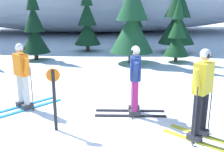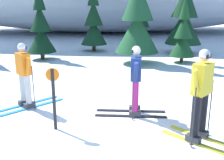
{
  "view_description": "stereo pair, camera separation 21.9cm",
  "coord_description": "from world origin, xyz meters",
  "px_view_note": "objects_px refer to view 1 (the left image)",
  "views": [
    {
      "loc": [
        -0.18,
        -5.4,
        2.58
      ],
      "look_at": [
        0.26,
        0.45,
        0.95
      ],
      "focal_mm": 42.97,
      "sensor_mm": 36.0,
      "label": 1
    },
    {
      "loc": [
        0.04,
        -5.41,
        2.58
      ],
      "look_at": [
        0.26,
        0.45,
        0.95
      ],
      "focal_mm": 42.97,
      "sensor_mm": 36.0,
      "label": 2
    }
  ],
  "objects_px": {
    "pine_tree_left": "(34,29)",
    "pine_tree_center": "(132,16)",
    "skier_orange_jacket": "(22,76)",
    "skier_navy_jacket": "(135,80)",
    "pine_tree_center_left": "(87,23)",
    "trail_marker_post": "(54,96)",
    "skier_yellow_jacket": "(202,93)",
    "pine_tree_center_right": "(134,24)",
    "pine_tree_far_right": "(178,13)",
    "pine_tree_right": "(177,35)"
  },
  "relations": [
    {
      "from": "pine_tree_left",
      "to": "pine_tree_center",
      "type": "xyz_separation_m",
      "value": [
        4.58,
        -1.11,
        0.64
      ]
    },
    {
      "from": "pine_tree_left",
      "to": "pine_tree_center",
      "type": "relative_size",
      "value": 0.7
    },
    {
      "from": "pine_tree_right",
      "to": "trail_marker_post",
      "type": "bearing_deg",
      "value": -124.56
    },
    {
      "from": "pine_tree_center_left",
      "to": "pine_tree_right",
      "type": "height_order",
      "value": "pine_tree_center_left"
    },
    {
      "from": "skier_navy_jacket",
      "to": "pine_tree_far_right",
      "type": "relative_size",
      "value": 0.34
    },
    {
      "from": "skier_yellow_jacket",
      "to": "pine_tree_left",
      "type": "relative_size",
      "value": 0.5
    },
    {
      "from": "pine_tree_left",
      "to": "pine_tree_center_left",
      "type": "relative_size",
      "value": 0.92
    },
    {
      "from": "pine_tree_center",
      "to": "pine_tree_right",
      "type": "distance_m",
      "value": 2.32
    },
    {
      "from": "skier_navy_jacket",
      "to": "trail_marker_post",
      "type": "distance_m",
      "value": 1.96
    },
    {
      "from": "pine_tree_center",
      "to": "skier_navy_jacket",
      "type": "bearing_deg",
      "value": -97.7
    },
    {
      "from": "pine_tree_center_left",
      "to": "pine_tree_center_right",
      "type": "relative_size",
      "value": 1.06
    },
    {
      "from": "pine_tree_far_right",
      "to": "trail_marker_post",
      "type": "distance_m",
      "value": 11.15
    },
    {
      "from": "pine_tree_far_right",
      "to": "trail_marker_post",
      "type": "xyz_separation_m",
      "value": [
        -5.58,
        -9.55,
        -1.41
      ]
    },
    {
      "from": "skier_yellow_jacket",
      "to": "pine_tree_center_left",
      "type": "height_order",
      "value": "pine_tree_center_left"
    },
    {
      "from": "skier_navy_jacket",
      "to": "pine_tree_center",
      "type": "relative_size",
      "value": 0.34
    },
    {
      "from": "skier_navy_jacket",
      "to": "trail_marker_post",
      "type": "xyz_separation_m",
      "value": [
        -1.81,
        -0.75,
        -0.11
      ]
    },
    {
      "from": "pine_tree_left",
      "to": "pine_tree_center_left",
      "type": "distance_m",
      "value": 3.51
    },
    {
      "from": "pine_tree_center_left",
      "to": "pine_tree_far_right",
      "type": "xyz_separation_m",
      "value": [
        5.01,
        -0.88,
        0.53
      ]
    },
    {
      "from": "pine_tree_far_right",
      "to": "skier_yellow_jacket",
      "type": "bearing_deg",
      "value": -104.75
    },
    {
      "from": "skier_navy_jacket",
      "to": "pine_tree_center_left",
      "type": "xyz_separation_m",
      "value": [
        -1.24,
        9.68,
        0.77
      ]
    },
    {
      "from": "skier_orange_jacket",
      "to": "pine_tree_center",
      "type": "distance_m",
      "value": 6.71
    },
    {
      "from": "skier_yellow_jacket",
      "to": "skier_navy_jacket",
      "type": "xyz_separation_m",
      "value": [
        -1.09,
        1.37,
        -0.08
      ]
    },
    {
      "from": "skier_yellow_jacket",
      "to": "pine_tree_center_right",
      "type": "distance_m",
      "value": 10.92
    },
    {
      "from": "pine_tree_right",
      "to": "trail_marker_post",
      "type": "height_order",
      "value": "pine_tree_right"
    },
    {
      "from": "skier_orange_jacket",
      "to": "skier_navy_jacket",
      "type": "xyz_separation_m",
      "value": [
        2.78,
        -0.61,
        0.01
      ]
    },
    {
      "from": "pine_tree_left",
      "to": "pine_tree_center_left",
      "type": "height_order",
      "value": "pine_tree_center_left"
    },
    {
      "from": "pine_tree_center",
      "to": "pine_tree_center_left",
      "type": "bearing_deg",
      "value": 120.14
    },
    {
      "from": "pine_tree_center_left",
      "to": "pine_tree_center_right",
      "type": "xyz_separation_m",
      "value": [
        2.7,
        -0.15,
        -0.1
      ]
    },
    {
      "from": "skier_orange_jacket",
      "to": "pine_tree_center_right",
      "type": "relative_size",
      "value": 0.46
    },
    {
      "from": "pine_tree_center_left",
      "to": "pine_tree_far_right",
      "type": "height_order",
      "value": "pine_tree_far_right"
    },
    {
      "from": "skier_navy_jacket",
      "to": "pine_tree_right",
      "type": "distance_m",
      "value": 6.87
    },
    {
      "from": "skier_navy_jacket",
      "to": "pine_tree_left",
      "type": "xyz_separation_m",
      "value": [
        -3.75,
        7.24,
        0.64
      ]
    },
    {
      "from": "pine_tree_right",
      "to": "pine_tree_far_right",
      "type": "xyz_separation_m",
      "value": [
        0.8,
        2.62,
        0.91
      ]
    },
    {
      "from": "skier_yellow_jacket",
      "to": "pine_tree_far_right",
      "type": "relative_size",
      "value": 0.35
    },
    {
      "from": "pine_tree_left",
      "to": "pine_tree_center_left",
      "type": "bearing_deg",
      "value": 44.24
    },
    {
      "from": "pine_tree_center",
      "to": "pine_tree_right",
      "type": "xyz_separation_m",
      "value": [
        2.14,
        0.06,
        -0.89
      ]
    },
    {
      "from": "skier_yellow_jacket",
      "to": "trail_marker_post",
      "type": "xyz_separation_m",
      "value": [
        -2.9,
        0.61,
        -0.19
      ]
    },
    {
      "from": "pine_tree_center_left",
      "to": "pine_tree_left",
      "type": "bearing_deg",
      "value": -135.76
    },
    {
      "from": "pine_tree_center_left",
      "to": "pine_tree_far_right",
      "type": "bearing_deg",
      "value": -10.01
    },
    {
      "from": "pine_tree_center_left",
      "to": "trail_marker_post",
      "type": "xyz_separation_m",
      "value": [
        -0.57,
        -10.44,
        -0.88
      ]
    },
    {
      "from": "pine_tree_center",
      "to": "pine_tree_left",
      "type": "bearing_deg",
      "value": 166.32
    },
    {
      "from": "pine_tree_center_left",
      "to": "pine_tree_right",
      "type": "distance_m",
      "value": 5.49
    },
    {
      "from": "pine_tree_far_right",
      "to": "pine_tree_center",
      "type": "bearing_deg",
      "value": -137.71
    },
    {
      "from": "skier_orange_jacket",
      "to": "pine_tree_far_right",
      "type": "bearing_deg",
      "value": 51.36
    },
    {
      "from": "pine_tree_left",
      "to": "trail_marker_post",
      "type": "height_order",
      "value": "pine_tree_left"
    },
    {
      "from": "skier_yellow_jacket",
      "to": "pine_tree_right",
      "type": "distance_m",
      "value": 7.79
    },
    {
      "from": "skier_yellow_jacket",
      "to": "trail_marker_post",
      "type": "bearing_deg",
      "value": 168.1
    },
    {
      "from": "skier_navy_jacket",
      "to": "pine_tree_left",
      "type": "height_order",
      "value": "pine_tree_left"
    },
    {
      "from": "pine_tree_center_right",
      "to": "pine_tree_far_right",
      "type": "relative_size",
      "value": 0.71
    },
    {
      "from": "pine_tree_right",
      "to": "trail_marker_post",
      "type": "relative_size",
      "value": 2.24
    }
  ]
}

